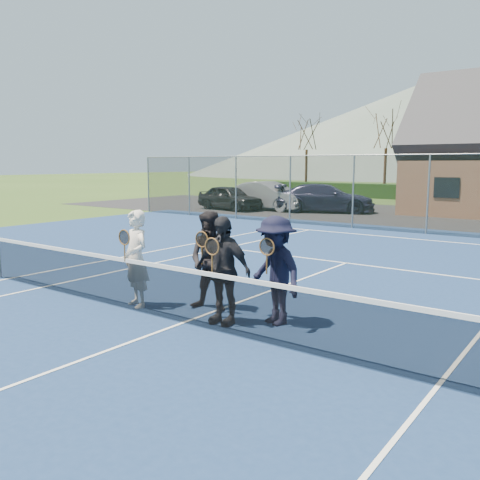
{
  "coord_description": "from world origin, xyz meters",
  "views": [
    {
      "loc": [
        5.61,
        -6.02,
        2.66
      ],
      "look_at": [
        0.07,
        1.5,
        1.25
      ],
      "focal_mm": 38.0,
      "sensor_mm": 36.0,
      "label": 1
    }
  ],
  "objects_px": {
    "car_c": "(325,198)",
    "car_a": "(230,198)",
    "car_b": "(268,196)",
    "player_a": "(136,259)",
    "player_c": "(223,270)",
    "tennis_net": "(183,293)",
    "player_d": "(276,270)",
    "player_b": "(212,261)"
  },
  "relations": [
    {
      "from": "car_b",
      "to": "car_c",
      "type": "xyz_separation_m",
      "value": [
        3.27,
        0.69,
        -0.04
      ]
    },
    {
      "from": "player_b",
      "to": "player_d",
      "type": "xyz_separation_m",
      "value": [
        1.36,
        0.0,
        -0.0
      ]
    },
    {
      "from": "car_a",
      "to": "player_d",
      "type": "bearing_deg",
      "value": -131.22
    },
    {
      "from": "player_a",
      "to": "player_c",
      "type": "distance_m",
      "value": 1.91
    },
    {
      "from": "car_b",
      "to": "player_c",
      "type": "xyz_separation_m",
      "value": [
        10.94,
        -18.11,
        0.11
      ]
    },
    {
      "from": "player_c",
      "to": "car_c",
      "type": "bearing_deg",
      "value": 112.2
    },
    {
      "from": "tennis_net",
      "to": "player_d",
      "type": "xyz_separation_m",
      "value": [
        1.24,
        0.9,
        0.38
      ]
    },
    {
      "from": "car_a",
      "to": "car_b",
      "type": "height_order",
      "value": "car_b"
    },
    {
      "from": "car_a",
      "to": "car_c",
      "type": "height_order",
      "value": "car_c"
    },
    {
      "from": "car_a",
      "to": "tennis_net",
      "type": "relative_size",
      "value": 0.36
    },
    {
      "from": "player_b",
      "to": "player_d",
      "type": "distance_m",
      "value": 1.36
    },
    {
      "from": "tennis_net",
      "to": "car_b",
      "type": "bearing_deg",
      "value": 119.36
    },
    {
      "from": "tennis_net",
      "to": "player_a",
      "type": "distance_m",
      "value": 1.46
    },
    {
      "from": "car_a",
      "to": "player_c",
      "type": "xyz_separation_m",
      "value": [
        12.78,
        -16.83,
        0.21
      ]
    },
    {
      "from": "tennis_net",
      "to": "player_d",
      "type": "height_order",
      "value": "player_d"
    },
    {
      "from": "player_b",
      "to": "player_c",
      "type": "xyz_separation_m",
      "value": [
        0.63,
        -0.49,
        0.0
      ]
    },
    {
      "from": "car_a",
      "to": "player_d",
      "type": "relative_size",
      "value": 2.33
    },
    {
      "from": "car_b",
      "to": "player_d",
      "type": "distance_m",
      "value": 21.13
    },
    {
      "from": "player_b",
      "to": "player_d",
      "type": "relative_size",
      "value": 1.0
    },
    {
      "from": "car_b",
      "to": "car_c",
      "type": "height_order",
      "value": "car_b"
    },
    {
      "from": "car_c",
      "to": "tennis_net",
      "type": "xyz_separation_m",
      "value": [
        7.15,
        -19.22,
        -0.24
      ]
    },
    {
      "from": "car_b",
      "to": "player_a",
      "type": "distance_m",
      "value": 20.38
    },
    {
      "from": "car_c",
      "to": "player_d",
      "type": "xyz_separation_m",
      "value": [
        8.4,
        -18.31,
        0.14
      ]
    },
    {
      "from": "car_c",
      "to": "player_d",
      "type": "distance_m",
      "value": 20.15
    },
    {
      "from": "car_b",
      "to": "car_a",
      "type": "bearing_deg",
      "value": 128.67
    },
    {
      "from": "player_c",
      "to": "car_a",
      "type": "bearing_deg",
      "value": 127.21
    },
    {
      "from": "player_a",
      "to": "player_c",
      "type": "height_order",
      "value": "same"
    },
    {
      "from": "player_b",
      "to": "player_c",
      "type": "relative_size",
      "value": 1.0
    },
    {
      "from": "player_c",
      "to": "player_d",
      "type": "relative_size",
      "value": 1.0
    },
    {
      "from": "car_a",
      "to": "car_c",
      "type": "relative_size",
      "value": 0.78
    },
    {
      "from": "car_c",
      "to": "player_c",
      "type": "xyz_separation_m",
      "value": [
        7.67,
        -18.81,
        0.14
      ]
    },
    {
      "from": "player_c",
      "to": "player_d",
      "type": "height_order",
      "value": "same"
    },
    {
      "from": "player_a",
      "to": "player_b",
      "type": "xyz_separation_m",
      "value": [
        1.27,
        0.65,
        -0.0
      ]
    },
    {
      "from": "car_c",
      "to": "player_b",
      "type": "height_order",
      "value": "player_b"
    },
    {
      "from": "car_a",
      "to": "player_d",
      "type": "distance_m",
      "value": 21.2
    },
    {
      "from": "tennis_net",
      "to": "car_a",
      "type": "bearing_deg",
      "value": 125.41
    },
    {
      "from": "player_a",
      "to": "player_b",
      "type": "bearing_deg",
      "value": 26.86
    },
    {
      "from": "player_c",
      "to": "tennis_net",
      "type": "bearing_deg",
      "value": -141.5
    },
    {
      "from": "tennis_net",
      "to": "player_a",
      "type": "height_order",
      "value": "player_a"
    },
    {
      "from": "car_b",
      "to": "player_b",
      "type": "relative_size",
      "value": 2.74
    },
    {
      "from": "car_c",
      "to": "car_a",
      "type": "bearing_deg",
      "value": 89.93
    },
    {
      "from": "car_b",
      "to": "player_b",
      "type": "distance_m",
      "value": 20.42
    }
  ]
}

